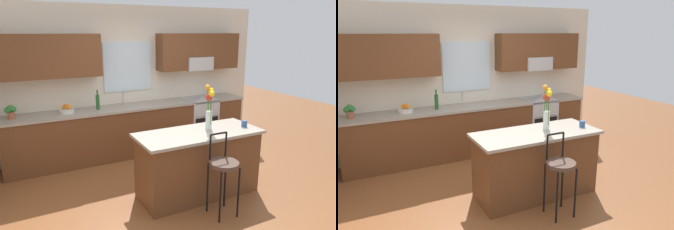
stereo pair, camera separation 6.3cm
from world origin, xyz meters
TOP-DOWN VIEW (x-y plane):
  - ground_plane at (0.00, 0.00)m, footprint 14.00×14.00m
  - back_wall_assembly at (0.03, 1.98)m, footprint 5.60×0.50m
  - counter_run at (-0.00, 1.70)m, footprint 4.56×0.64m
  - sink_faucet at (-0.16, 1.84)m, footprint 0.02×0.13m
  - oven_range at (1.39, 1.68)m, footprint 0.60×0.64m
  - kitchen_island at (0.22, -0.16)m, footprint 1.73×0.72m
  - bar_stool_near at (0.22, -0.74)m, footprint 0.36×0.36m
  - flower_vase at (0.41, -0.12)m, footprint 0.13×0.16m
  - mug_ceramic at (0.93, -0.25)m, footprint 0.08×0.08m
  - fruit_bowl_oranges at (-1.20, 1.70)m, footprint 0.24×0.24m
  - bottle_olive_oil at (-0.68, 1.70)m, footprint 0.06×0.06m
  - potted_plant_small at (-2.04, 1.70)m, footprint 0.18×0.12m

SIDE VIEW (x-z plane):
  - ground_plane at x=0.00m, z-range 0.00..0.00m
  - oven_range at x=1.39m, z-range 0.00..0.92m
  - kitchen_island at x=0.22m, z-range 0.00..0.92m
  - counter_run at x=0.00m, z-range 0.01..0.93m
  - bar_stool_near at x=0.22m, z-range 0.11..1.16m
  - mug_ceramic at x=0.93m, z-range 0.92..1.01m
  - fruit_bowl_oranges at x=-1.20m, z-range 0.89..1.05m
  - potted_plant_small at x=-2.04m, z-range 0.93..1.15m
  - bottle_olive_oil at x=-0.68m, z-range 0.89..1.23m
  - sink_faucet at x=-0.16m, z-range 0.95..1.18m
  - flower_vase at x=0.41m, z-range 0.94..1.56m
  - back_wall_assembly at x=0.03m, z-range 0.16..2.86m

